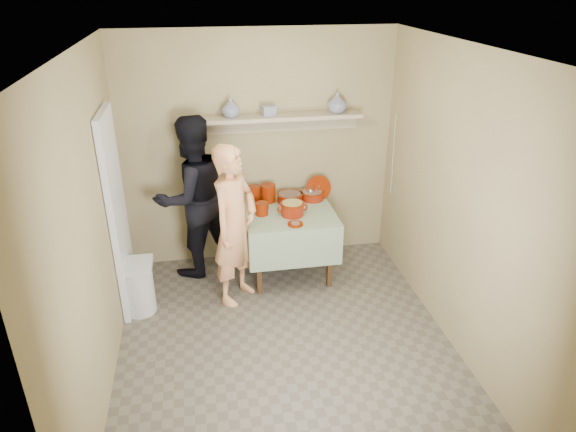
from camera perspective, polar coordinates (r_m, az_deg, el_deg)
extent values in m
plane|color=#645B4E|center=(4.84, -0.19, -14.20)|extent=(3.50, 3.50, 0.00)
cube|color=silver|center=(5.13, -18.40, 0.09)|extent=(0.06, 0.70, 2.00)
cylinder|color=#691501|center=(5.71, -3.78, 2.40)|extent=(0.14, 0.14, 0.19)
cylinder|color=#691501|center=(5.72, -2.22, 2.55)|extent=(0.17, 0.17, 0.20)
cylinder|color=#691501|center=(5.42, -2.94, 0.81)|extent=(0.14, 0.14, 0.14)
cylinder|color=#691501|center=(5.58, -3.07, 1.06)|extent=(0.18, 0.18, 0.05)
cylinder|color=#691501|center=(5.82, 3.41, 3.13)|extent=(0.29, 0.12, 0.27)
imported|color=navy|center=(5.64, 5.49, 12.42)|extent=(0.24, 0.24, 0.21)
imported|color=navy|center=(5.46, -6.40, 11.87)|extent=(0.23, 0.23, 0.20)
cube|color=navy|center=(5.50, -2.17, 11.61)|extent=(0.16, 0.13, 0.10)
imported|color=#E79B64|center=(5.07, -5.93, -1.08)|extent=(0.69, 0.72, 1.66)
imported|color=black|center=(5.62, -10.56, 2.05)|extent=(1.09, 1.01, 1.79)
cube|color=tan|center=(5.75, -3.27, 7.31)|extent=(3.00, 0.02, 2.60)
cube|color=tan|center=(2.69, 6.52, -16.31)|extent=(3.00, 0.02, 2.60)
cube|color=tan|center=(4.17, -21.12, -1.73)|extent=(0.02, 3.50, 2.60)
cube|color=tan|center=(4.61, 18.60, 1.27)|extent=(0.02, 3.50, 2.60)
cube|color=silver|center=(3.76, -0.26, 18.18)|extent=(3.00, 3.50, 0.02)
cube|color=#4C2D16|center=(5.35, -3.25, -5.31)|extent=(0.05, 0.05, 0.71)
cube|color=#4C2D16|center=(5.47, 4.69, -4.59)|extent=(0.05, 0.05, 0.71)
cube|color=#4C2D16|center=(6.01, -4.16, -1.66)|extent=(0.05, 0.05, 0.71)
cube|color=#4C2D16|center=(6.12, 2.93, -1.09)|extent=(0.05, 0.05, 0.71)
cube|color=#4C2D16|center=(5.55, 0.05, 0.34)|extent=(0.90, 0.90, 0.04)
cube|color=#1E591F|center=(5.54, 0.06, 0.57)|extent=(0.96, 0.96, 0.01)
cube|color=#1E591F|center=(5.22, 0.99, -3.75)|extent=(0.96, 0.01, 0.44)
cube|color=#1E591F|center=(6.06, -0.75, 0.60)|extent=(0.96, 0.01, 0.44)
cube|color=#1E591F|center=(5.58, -4.81, -1.80)|extent=(0.01, 0.96, 0.44)
cube|color=#1E591F|center=(5.73, 4.78, -1.03)|extent=(0.01, 0.96, 0.44)
cylinder|color=maroon|center=(5.73, 0.20, 2.04)|extent=(0.28, 0.28, 0.09)
cylinder|color=#691501|center=(5.72, 0.20, 2.42)|extent=(0.30, 0.30, 0.01)
cylinder|color=brown|center=(5.72, 0.20, 2.28)|extent=(0.25, 0.25, 0.05)
cylinder|color=maroon|center=(5.81, 2.69, 2.32)|extent=(0.26, 0.26, 0.09)
cylinder|color=#691501|center=(5.79, 2.70, 2.69)|extent=(0.28, 0.28, 0.01)
cylinder|color=#8C6B54|center=(5.80, 2.70, 2.55)|extent=(0.23, 0.23, 0.05)
cylinder|color=silver|center=(5.63, 3.19, 3.01)|extent=(0.01, 0.22, 0.16)
sphere|color=silver|center=(5.76, 2.52, 2.74)|extent=(0.07, 0.07, 0.07)
cylinder|color=maroon|center=(5.41, 0.48, 0.80)|extent=(0.24, 0.24, 0.14)
cylinder|color=#691501|center=(5.38, 0.48, 1.41)|extent=(0.25, 0.25, 0.01)
cylinder|color=tan|center=(5.39, 0.48, 1.27)|extent=(0.21, 0.21, 0.05)
torus|color=#691501|center=(5.38, -0.78, 0.77)|extent=(0.09, 0.02, 0.09)
torus|color=#691501|center=(5.43, 1.72, 0.95)|extent=(0.09, 0.02, 0.09)
cylinder|color=#691501|center=(5.22, 0.82, -0.92)|extent=(0.16, 0.16, 0.02)
cylinder|color=#8C6B54|center=(5.21, 0.82, -0.81)|extent=(0.09, 0.09, 0.01)
cube|color=tan|center=(5.53, -1.09, 10.93)|extent=(1.80, 0.25, 0.04)
cube|color=tan|center=(5.67, -1.28, 10.25)|extent=(1.80, 0.02, 0.18)
cylinder|color=silver|center=(5.33, -16.23, -7.87)|extent=(0.30, 0.30, 0.50)
cube|color=silver|center=(5.18, -16.61, -5.28)|extent=(0.32, 0.32, 0.06)
cylinder|color=silver|center=(5.79, 11.80, 9.53)|extent=(0.01, 0.01, 0.30)
cylinder|color=silver|center=(5.86, 11.61, 6.65)|extent=(0.01, 0.01, 0.30)
cylinder|color=silver|center=(5.94, 11.43, 3.85)|extent=(0.01, 0.01, 0.30)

